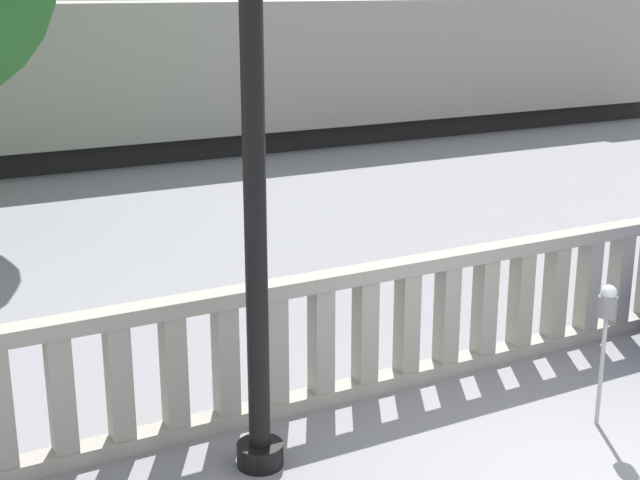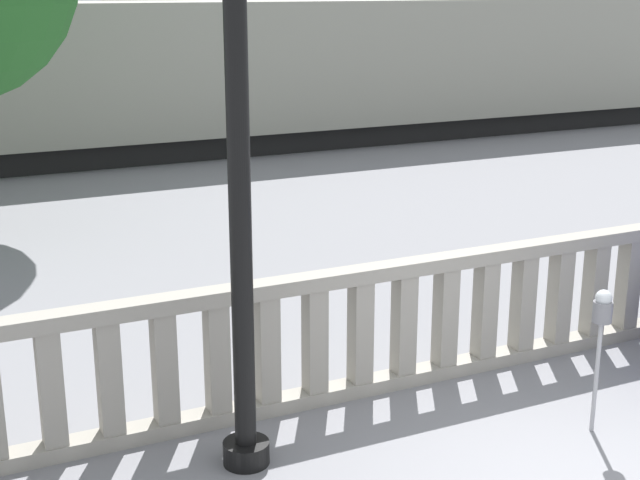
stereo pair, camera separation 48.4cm
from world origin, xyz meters
name	(u,v)px [view 2 (the right image)]	position (x,y,z in m)	size (l,w,h in m)	color
balustrade	(425,320)	(0.00, 2.57, 0.66)	(15.98, 0.24, 1.33)	gray
lamppost	(238,135)	(-2.26, 1.78, 2.84)	(0.40, 0.40, 5.96)	black
parking_meter	(602,318)	(0.83, 0.96, 1.11)	(0.17, 0.17, 1.37)	#99999E
train_near	(207,74)	(2.20, 16.10, 1.87)	(29.98, 2.86, 4.18)	black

